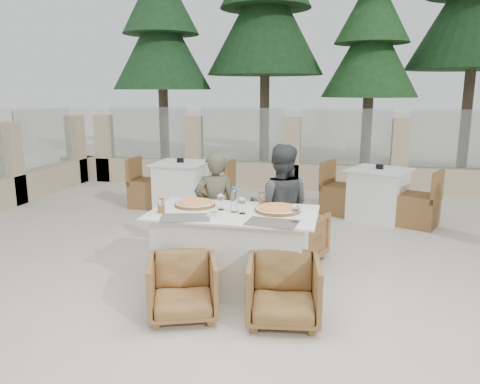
% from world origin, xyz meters
% --- Properties ---
extents(ground, '(80.00, 80.00, 0.00)m').
position_xyz_m(ground, '(0.00, 0.00, 0.00)').
color(ground, beige).
rests_on(ground, ground).
extents(sand_patch, '(30.00, 16.00, 0.01)m').
position_xyz_m(sand_patch, '(0.00, 14.00, 0.01)').
color(sand_patch, beige).
rests_on(sand_patch, ground).
extents(perimeter_wall_far, '(10.00, 0.34, 1.60)m').
position_xyz_m(perimeter_wall_far, '(0.00, 4.80, 0.80)').
color(perimeter_wall_far, beige).
rests_on(perimeter_wall_far, ground).
extents(pine_far_left, '(2.42, 2.42, 5.50)m').
position_xyz_m(pine_far_left, '(-3.50, 7.00, 2.75)').
color(pine_far_left, '#1E4622').
rests_on(pine_far_left, ground).
extents(pine_mid_left, '(2.86, 2.86, 6.50)m').
position_xyz_m(pine_mid_left, '(-1.00, 7.50, 3.25)').
color(pine_mid_left, '#1B401D').
rests_on(pine_mid_left, ground).
extents(pine_centre, '(2.20, 2.20, 5.00)m').
position_xyz_m(pine_centre, '(1.50, 7.20, 2.50)').
color(pine_centre, '#224F22').
rests_on(pine_centre, ground).
extents(pine_mid_right, '(2.99, 2.99, 6.80)m').
position_xyz_m(pine_mid_right, '(3.80, 7.80, 3.40)').
color(pine_mid_right, '#183B1A').
rests_on(pine_mid_right, ground).
extents(dining_table, '(1.60, 0.90, 0.77)m').
position_xyz_m(dining_table, '(-0.05, -0.06, 0.39)').
color(dining_table, silver).
rests_on(dining_table, ground).
extents(placemat_near_left, '(0.51, 0.41, 0.00)m').
position_xyz_m(placemat_near_left, '(-0.44, -0.37, 0.77)').
color(placemat_near_left, '#615D53').
rests_on(placemat_near_left, dining_table).
extents(placemat_near_right, '(0.48, 0.34, 0.00)m').
position_xyz_m(placemat_near_right, '(0.37, -0.36, 0.77)').
color(placemat_near_right, '#534E47').
rests_on(placemat_near_right, dining_table).
extents(pizza_left, '(0.48, 0.48, 0.05)m').
position_xyz_m(pizza_left, '(-0.48, 0.08, 0.80)').
color(pizza_left, orange).
rests_on(pizza_left, dining_table).
extents(pizza_right, '(0.53, 0.53, 0.06)m').
position_xyz_m(pizza_right, '(0.36, 0.04, 0.80)').
color(pizza_right, '#D9481D').
rests_on(pizza_right, dining_table).
extents(water_bottle, '(0.08, 0.08, 0.25)m').
position_xyz_m(water_bottle, '(-0.04, -0.06, 0.89)').
color(water_bottle, '#AAC2DF').
rests_on(water_bottle, dining_table).
extents(wine_glass_centre, '(0.08, 0.08, 0.18)m').
position_xyz_m(wine_glass_centre, '(-0.19, -0.01, 0.86)').
color(wine_glass_centre, white).
rests_on(wine_glass_centre, dining_table).
extents(wine_glass_near, '(0.09, 0.09, 0.18)m').
position_xyz_m(wine_glass_near, '(0.04, -0.12, 0.86)').
color(wine_glass_near, white).
rests_on(wine_glass_near, dining_table).
extents(wine_glass_corner, '(0.09, 0.09, 0.18)m').
position_xyz_m(wine_glass_corner, '(0.56, -0.30, 0.86)').
color(wine_glass_corner, white).
rests_on(wine_glass_corner, dining_table).
extents(beer_glass_left, '(0.07, 0.07, 0.14)m').
position_xyz_m(beer_glass_left, '(-0.72, -0.24, 0.84)').
color(beer_glass_left, orange).
rests_on(beer_glass_left, dining_table).
extents(beer_glass_right, '(0.09, 0.09, 0.14)m').
position_xyz_m(beer_glass_right, '(0.17, 0.23, 0.84)').
color(beer_glass_right, orange).
rests_on(beer_glass_right, dining_table).
extents(olive_dish, '(0.14, 0.14, 0.04)m').
position_xyz_m(olive_dish, '(-0.20, -0.25, 0.79)').
color(olive_dish, silver).
rests_on(olive_dish, dining_table).
extents(armchair_far_left, '(0.79, 0.80, 0.60)m').
position_xyz_m(armchair_far_left, '(-0.34, 0.62, 0.30)').
color(armchair_far_left, '#966336').
rests_on(armchair_far_left, ground).
extents(armchair_far_right, '(0.80, 0.81, 0.57)m').
position_xyz_m(armchair_far_right, '(0.46, 0.79, 0.29)').
color(armchair_far_right, olive).
rests_on(armchair_far_right, ground).
extents(armchair_near_left, '(0.73, 0.75, 0.53)m').
position_xyz_m(armchair_near_left, '(-0.34, -0.76, 0.27)').
color(armchair_near_left, olive).
rests_on(armchair_near_left, ground).
extents(armchair_near_right, '(0.67, 0.69, 0.56)m').
position_xyz_m(armchair_near_right, '(0.51, -0.67, 0.28)').
color(armchair_near_right, brown).
rests_on(armchair_near_right, ground).
extents(diner_left, '(0.54, 0.45, 1.26)m').
position_xyz_m(diner_left, '(-0.40, 0.53, 0.63)').
color(diner_left, '#4B4C37').
rests_on(diner_left, ground).
extents(diner_right, '(0.69, 0.56, 1.37)m').
position_xyz_m(diner_right, '(0.32, 0.52, 0.68)').
color(diner_right, '#3B3E41').
rests_on(diner_right, ground).
extents(bg_table_a, '(1.67, 0.88, 0.77)m').
position_xyz_m(bg_table_a, '(-1.59, 2.80, 0.39)').
color(bg_table_a, white).
rests_on(bg_table_a, ground).
extents(bg_table_b, '(1.83, 1.40, 0.77)m').
position_xyz_m(bg_table_b, '(1.50, 2.81, 0.39)').
color(bg_table_b, white).
rests_on(bg_table_b, ground).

